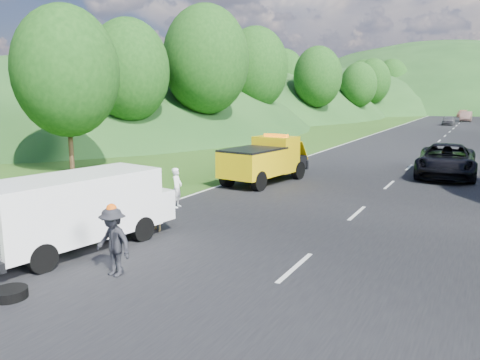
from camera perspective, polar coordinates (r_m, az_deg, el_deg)
The scene contains 14 objects.
ground at distance 14.59m, azimuth -1.46°, elevation -6.22°, with size 320.00×320.00×0.00m, color #38661E.
road_surface at distance 52.48m, azimuth 23.72°, elevation 4.94°, with size 14.00×200.00×0.02m, color black.
tree_line_left at distance 76.79m, azimuth 8.28°, elevation 7.13°, with size 14.00×140.00×14.00m, color #275A1A, non-canonical shape.
tow_truck at distance 22.29m, azimuth 3.07°, elevation 2.47°, with size 2.60×5.49×2.27m.
white_van at distance 13.38m, azimuth -19.07°, elevation -3.17°, with size 3.38×6.10×2.06m.
woman at distance 17.67m, azimuth -7.64°, elevation -3.36°, with size 0.54×0.40×1.49m, color white.
child at distance 14.77m, azimuth -10.09°, elevation -6.18°, with size 0.49×0.38×1.00m, color #D4B671.
worker at distance 11.49m, azimuth -15.01°, elevation -11.24°, with size 1.05×0.60×1.62m, color black.
suitcase at distance 17.88m, azimuth -12.81°, elevation -2.52°, with size 0.32×0.18×0.52m, color #64614B.
spare_tire at distance 11.05m, azimuth -26.18°, elevation -12.88°, with size 0.70×0.70×0.20m, color black.
passing_suv at distance 26.28m, azimuth 23.71°, elevation 0.36°, with size 2.76×5.99×1.66m, color black.
dist_car_a at distance 71.26m, azimuth 24.05°, elevation 6.11°, with size 1.56×3.87×1.32m, color #47474C.
dist_car_b at distance 82.90m, azimuth 25.80°, elevation 6.45°, with size 1.63×4.68×1.54m, color #785650.
dist_car_c at distance 98.07m, azimuth 25.48°, elevation 6.92°, with size 1.86×4.58×1.33m, color #AB6755.
Camera 1 is at (6.88, -12.17, 4.16)m, focal length 35.00 mm.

